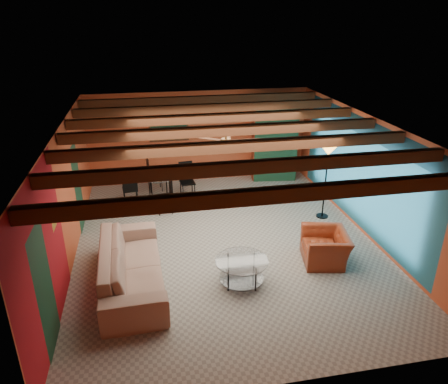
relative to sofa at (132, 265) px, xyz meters
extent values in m
cube|color=gray|center=(2.04, 1.21, -0.42)|extent=(6.50, 8.00, 0.01)
cube|color=silver|center=(2.04, 1.21, 2.28)|extent=(6.50, 8.00, 0.01)
cube|color=#C2502C|center=(2.04, 5.21, 0.93)|extent=(6.50, 0.02, 2.70)
cube|color=maroon|center=(-1.21, 1.21, 0.93)|extent=(0.02, 8.00, 2.70)
cube|color=teal|center=(5.29, 1.21, 0.93)|extent=(0.02, 8.00, 2.70)
imported|color=#8E6B5B|center=(0.00, 0.00, 0.00)|extent=(1.21, 2.88, 0.83)
imported|color=maroon|center=(3.90, 0.08, -0.09)|extent=(1.06, 1.16, 0.65)
cube|color=brown|center=(4.24, 4.91, 0.68)|extent=(1.32, 0.77, 2.19)
cube|color=black|center=(1.14, 5.17, 1.23)|extent=(1.05, 0.03, 0.65)
imported|color=#26661E|center=(4.24, 4.91, 2.00)|extent=(0.50, 0.48, 0.45)
imported|color=orange|center=(0.72, 3.81, 0.68)|extent=(0.19, 0.19, 0.20)
camera|label=1|loc=(0.41, -6.90, 4.36)|focal=33.84mm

